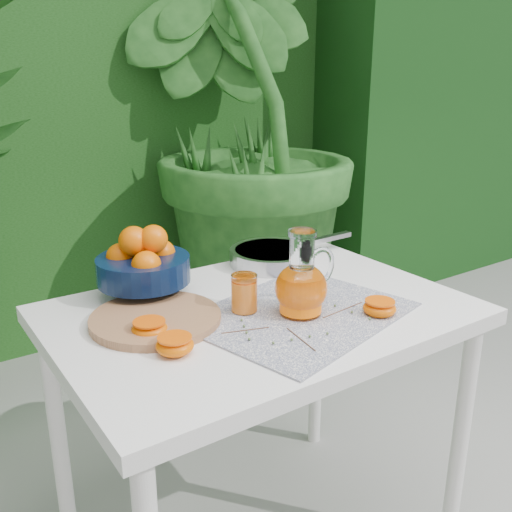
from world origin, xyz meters
TOP-DOWN VIEW (x-y plane):
  - hedge_backdrop at (0.06, 2.06)m, footprint 8.00×1.65m
  - potted_plant_right at (0.84, 1.27)m, footprint 2.82×2.82m
  - white_table at (0.14, 0.02)m, footprint 1.00×0.70m
  - placemat at (0.19, -0.06)m, footprint 0.58×0.50m
  - cutting_board at (-0.12, 0.09)m, footprint 0.37×0.37m
  - fruit_bowl at (-0.07, 0.26)m, footprint 0.29×0.29m
  - juice_pitcher at (0.19, -0.07)m, footprint 0.19×0.14m
  - juice_tumbler at (0.09, 0.02)m, footprint 0.08×0.08m
  - saute_pan at (0.36, 0.28)m, footprint 0.46×0.27m
  - orange_halves at (0.01, -0.07)m, footprint 0.59×0.29m
  - thyme_sprigs at (0.15, -0.12)m, footprint 0.38×0.21m

SIDE VIEW (x-z plane):
  - white_table at x=0.14m, z-range 0.29..1.04m
  - placemat at x=0.19m, z-range 0.75..0.75m
  - thyme_sprigs at x=0.15m, z-range 0.75..0.76m
  - cutting_board at x=-0.12m, z-range 0.75..0.77m
  - orange_halves at x=0.01m, z-range 0.75..0.79m
  - saute_pan at x=0.36m, z-range 0.75..0.80m
  - juice_tumbler at x=0.09m, z-range 0.75..0.84m
  - juice_pitcher at x=0.19m, z-range 0.72..0.93m
  - fruit_bowl at x=-0.07m, z-range 0.74..0.93m
  - potted_plant_right at x=0.84m, z-range 0.00..2.09m
  - hedge_backdrop at x=0.06m, z-range -0.06..2.44m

